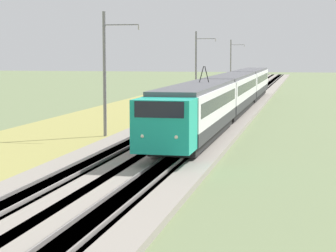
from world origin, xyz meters
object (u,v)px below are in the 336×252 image
Objects in this scene: catenary_mast_mid at (105,73)px; catenary_mast_distant at (231,62)px; catenary_mast_far at (196,65)px; passenger_train at (232,91)px.

catenary_mast_mid is 1.05× the size of catenary_mast_distant.
catenary_mast_mid is at bearing 180.00° from catenary_mast_far.
passenger_train is at bearing -21.00° from catenary_mast_mid.
catenary_mast_mid reaches higher than passenger_train.
catenary_mast_far is at bearing 180.00° from catenary_mast_distant.
passenger_train is 7.35× the size of catenary_mast_distant.
passenger_train is 7.11× the size of catenary_mast_far.
catenary_mast_mid reaches higher than catenary_mast_far.
catenary_mast_distant is (37.04, -0.00, -0.14)m from catenary_mast_far.
catenary_mast_mid is (-17.32, 6.65, 2.13)m from passenger_train.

